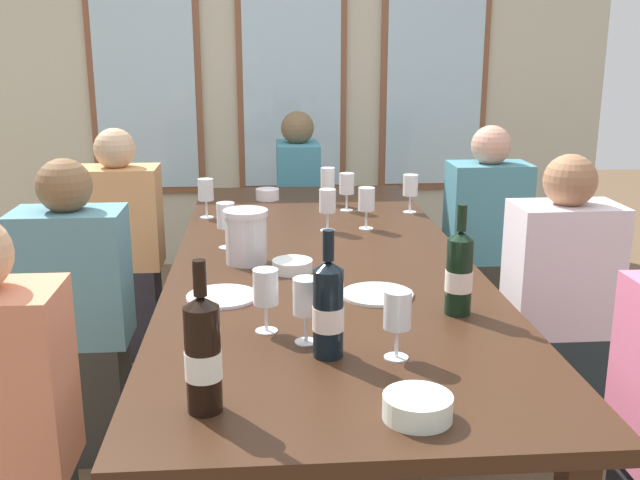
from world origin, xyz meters
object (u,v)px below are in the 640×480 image
(wine_glass_9, at_px, (266,290))
(seated_person_6, at_px, (298,211))
(wine_bottle_0, at_px, (203,354))
(seated_person_3, at_px, (559,311))
(tasting_bowl_1, at_px, (292,266))
(wine_glass_6, at_px, (226,217))
(tasting_bowl_2, at_px, (267,194))
(seated_person_2, at_px, (76,320))
(wine_glass_0, at_px, (206,192))
(wine_glass_7, at_px, (397,313))
(white_plate_0, at_px, (377,294))
(wine_glass_8, at_px, (328,203))
(wine_glass_5, at_px, (366,200))
(wine_bottle_2, at_px, (328,309))
(metal_pitcher, at_px, (246,236))
(wine_bottle_1, at_px, (459,273))
(tasting_bowl_0, at_px, (418,407))
(wine_glass_4, at_px, (328,179))
(wine_glass_2, at_px, (410,187))
(wine_glass_1, at_px, (306,298))
(white_plate_1, at_px, (222,296))
(seated_person_1, at_px, (485,245))
(dining_table, at_px, (321,273))
(wine_glass_3, at_px, (347,186))
(seated_person_0, at_px, (122,251))

(wine_glass_9, distance_m, seated_person_6, 2.43)
(wine_bottle_0, relative_size, seated_person_3, 0.30)
(tasting_bowl_1, relative_size, wine_glass_6, 0.78)
(tasting_bowl_2, distance_m, seated_person_2, 1.27)
(wine_glass_0, bearing_deg, wine_glass_6, -77.86)
(tasting_bowl_2, bearing_deg, seated_person_6, 74.82)
(wine_glass_7, relative_size, seated_person_6, 0.16)
(white_plate_0, height_order, wine_glass_8, wine_glass_8)
(white_plate_0, xyz_separation_m, wine_glass_5, (0.08, 0.84, 0.12))
(wine_bottle_2, xyz_separation_m, wine_glass_7, (0.17, -0.03, -0.01))
(metal_pitcher, bearing_deg, wine_bottle_0, -93.64)
(wine_glass_5, bearing_deg, seated_person_6, 99.59)
(wine_glass_7, relative_size, wine_glass_9, 1.00)
(metal_pitcher, bearing_deg, seated_person_6, 81.33)
(wine_bottle_2, height_order, wine_glass_9, wine_bottle_2)
(seated_person_2, relative_size, seated_person_3, 1.00)
(wine_bottle_1, relative_size, seated_person_3, 0.29)
(tasting_bowl_0, relative_size, wine_glass_8, 0.83)
(wine_glass_4, relative_size, seated_person_2, 0.16)
(wine_glass_9, bearing_deg, wine_glass_2, 64.48)
(white_plate_0, relative_size, wine_glass_1, 1.26)
(wine_bottle_0, distance_m, wine_glass_1, 0.42)
(white_plate_0, height_order, white_plate_1, same)
(white_plate_0, relative_size, seated_person_1, 0.20)
(white_plate_1, height_order, wine_glass_6, wine_glass_6)
(seated_person_1, bearing_deg, white_plate_1, -133.05)
(seated_person_1, bearing_deg, wine_glass_2, -155.42)
(tasting_bowl_0, relative_size, seated_person_1, 0.13)
(dining_table, relative_size, wine_glass_0, 15.51)
(white_plate_0, distance_m, wine_bottle_1, 0.29)
(wine_bottle_1, relative_size, wine_glass_7, 1.83)
(wine_bottle_2, bearing_deg, tasting_bowl_0, -64.66)
(tasting_bowl_2, distance_m, seated_person_6, 0.74)
(wine_glass_9, bearing_deg, seated_person_3, 30.96)
(wine_glass_3, bearing_deg, wine_glass_7, -92.23)
(wine_bottle_2, xyz_separation_m, wine_glass_6, (-0.29, 1.02, -0.00))
(metal_pitcher, distance_m, seated_person_1, 1.51)
(wine_glass_8, bearing_deg, wine_glass_9, -103.52)
(wine_bottle_2, relative_size, wine_glass_2, 1.84)
(wine_bottle_1, bearing_deg, tasting_bowl_1, 136.25)
(wine_glass_0, height_order, wine_glass_1, same)
(wine_glass_5, distance_m, seated_person_0, 1.26)
(tasting_bowl_2, bearing_deg, dining_table, -79.87)
(wine_glass_9, bearing_deg, tasting_bowl_1, 80.15)
(wine_glass_3, height_order, wine_glass_8, same)
(wine_glass_5, distance_m, seated_person_6, 1.36)
(seated_person_3, bearing_deg, white_plate_1, -163.03)
(tasting_bowl_1, xyz_separation_m, wine_glass_6, (-0.23, 0.32, 0.10))
(wine_glass_7, relative_size, wine_glass_8, 1.00)
(wine_glass_0, height_order, wine_glass_3, same)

